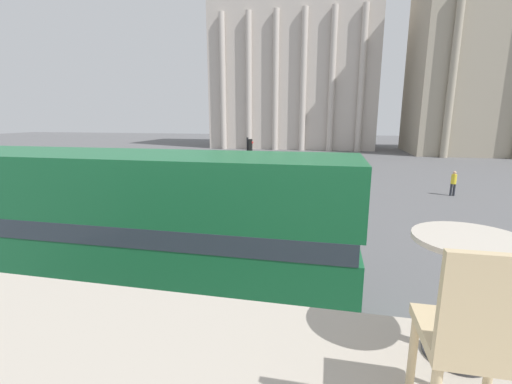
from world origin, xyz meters
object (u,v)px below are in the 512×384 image
cafe_dining_table (467,271)px  cafe_chair_0 (480,337)px  pedestrian_white (190,216)px  traffic_light_mid (249,159)px  pedestrian_yellow (454,182)px  plaza_building_left (295,74)px  traffic_light_near (230,181)px  pedestrian_grey (322,196)px  double_decker_bus (135,225)px

cafe_dining_table → cafe_chair_0: 0.63m
cafe_dining_table → pedestrian_white: cafe_dining_table is taller
traffic_light_mid → pedestrian_yellow: size_ratio=2.36×
plaza_building_left → traffic_light_near: 48.39m
pedestrian_yellow → pedestrian_grey: pedestrian_grey is taller
cafe_chair_0 → double_decker_bus: bearing=130.9°
traffic_light_mid → pedestrian_grey: traffic_light_mid is taller
cafe_dining_table → traffic_light_mid: cafe_dining_table is taller
cafe_chair_0 → plaza_building_left: (-6.83, 59.53, 8.11)m
cafe_dining_table → pedestrian_grey: size_ratio=0.44×
pedestrian_grey → plaza_building_left: bearing=78.0°
traffic_light_mid → pedestrian_white: bearing=-96.6°
double_decker_bus → pedestrian_white: 5.63m
plaza_building_left → pedestrian_grey: size_ratio=16.09×
pedestrian_white → pedestrian_yellow: bearing=-82.4°
traffic_light_near → pedestrian_yellow: (11.96, 10.21, -1.42)m
double_decker_bus → pedestrian_grey: 11.32m
traffic_light_near → double_decker_bus: bearing=-96.9°
traffic_light_mid → pedestrian_grey: 5.30m
double_decker_bus → pedestrian_grey: double_decker_bus is taller
double_decker_bus → traffic_light_mid: size_ratio=2.90×
traffic_light_near → traffic_light_mid: 6.62m
pedestrian_yellow → pedestrian_grey: size_ratio=0.98×
double_decker_bus → pedestrian_grey: (4.50, 10.30, -1.34)m
plaza_building_left → pedestrian_white: (0.64, -47.99, -11.28)m
pedestrian_grey → traffic_light_near: bearing=-151.6°
plaza_building_left → traffic_light_mid: bearing=-87.9°
pedestrian_white → pedestrian_grey: size_ratio=0.99×
cafe_dining_table → pedestrian_grey: (-1.02, 15.83, -3.18)m
traffic_light_mid → pedestrian_white: traffic_light_mid is taller
plaza_building_left → pedestrian_white: bearing=-89.2°
cafe_dining_table → cafe_chair_0: size_ratio=0.80×
plaza_building_left → traffic_light_near: plaza_building_left is taller
pedestrian_yellow → double_decker_bus: bearing=107.0°
plaza_building_left → pedestrian_yellow: (14.15, -37.10, -11.30)m
cafe_dining_table → pedestrian_grey: bearing=93.7°
double_decker_bus → pedestrian_yellow: double_decker_bus is taller
cafe_chair_0 → traffic_light_near: bearing=110.6°
cafe_dining_table → pedestrian_white: bearing=120.1°
double_decker_bus → traffic_light_near: bearing=76.8°
cafe_dining_table → traffic_light_near: cafe_dining_table is taller
double_decker_bus → traffic_light_near: 6.12m
plaza_building_left → pedestrian_white: plaza_building_left is taller
double_decker_bus → plaza_building_left: 54.33m
pedestrian_white → pedestrian_yellow: pedestrian_white is taller
traffic_light_near → cafe_chair_0: bearing=-69.2°
pedestrian_white → pedestrian_grey: (5.32, 4.90, 0.01)m
cafe_chair_0 → plaza_building_left: plaza_building_left is taller
plaza_building_left → pedestrian_yellow: bearing=-69.1°
traffic_light_near → pedestrian_yellow: bearing=40.5°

